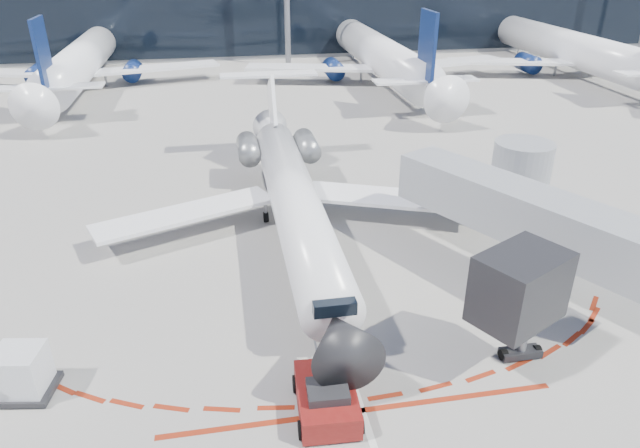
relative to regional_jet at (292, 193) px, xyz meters
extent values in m
plane|color=slate|center=(0.51, -2.54, -2.23)|extent=(260.00, 260.00, 0.00)
cube|color=silver|center=(0.51, -0.54, -2.23)|extent=(0.25, 40.00, 0.01)
cube|color=maroon|center=(0.51, -14.04, -2.23)|extent=(14.00, 0.25, 0.01)
cube|color=gray|center=(0.51, 62.46, 2.77)|extent=(150.00, 24.00, 10.00)
cube|color=black|center=(0.51, 50.41, 2.77)|extent=(150.00, 0.20, 9.00)
cube|color=#93969B|center=(9.51, -7.04, 1.37)|extent=(8.22, 12.61, 2.30)
cube|color=black|center=(6.46, -12.78, 1.37)|extent=(3.86, 3.44, 2.60)
cylinder|color=gray|center=(7.26, -12.38, -1.03)|extent=(0.36, 0.36, 2.40)
cube|color=black|center=(7.26, -12.38, -2.01)|extent=(1.60, 0.60, 0.30)
cylinder|color=#93969B|center=(12.56, -1.30, 0.17)|extent=(3.20, 3.20, 4.80)
cylinder|color=black|center=(12.56, -1.30, -1.98)|extent=(4.00, 4.00, 0.50)
cylinder|color=white|center=(0.00, -1.10, -0.03)|extent=(2.53, 20.61, 2.53)
cone|color=black|center=(0.00, -12.71, -0.03)|extent=(2.53, 2.62, 2.53)
cone|color=white|center=(0.00, 10.89, -0.03)|extent=(2.53, 3.37, 2.53)
cube|color=black|center=(0.00, -11.22, 0.48)|extent=(1.59, 1.31, 0.52)
cube|color=white|center=(-5.81, 0.31, -0.87)|extent=(10.03, 5.95, 0.29)
cube|color=white|center=(5.81, 0.31, -0.87)|extent=(10.03, 5.95, 0.29)
cube|color=white|center=(0.00, 9.95, 2.22)|extent=(0.23, 4.40, 4.47)
cube|color=white|center=(0.00, 11.92, 3.90)|extent=(6.74, 1.50, 0.15)
cylinder|color=slate|center=(-1.92, 7.14, 0.20)|extent=(1.41, 3.18, 1.41)
cylinder|color=slate|center=(1.92, 7.14, 0.20)|extent=(1.41, 3.18, 1.41)
cylinder|color=black|center=(0.00, -9.72, -1.97)|extent=(0.21, 0.52, 0.52)
cylinder|color=black|center=(-1.41, 1.24, -1.93)|extent=(0.28, 0.60, 0.60)
cylinder|color=black|center=(1.41, 1.24, -1.93)|extent=(0.28, 0.60, 0.60)
cylinder|color=gray|center=(0.00, -9.72, -1.72)|extent=(0.17, 0.17, 1.03)
cube|color=#600F0D|center=(-0.70, -13.80, -1.69)|extent=(2.13, 3.25, 0.89)
cube|color=black|center=(-0.72, -14.10, -1.10)|extent=(1.44, 1.25, 0.35)
cylinder|color=gray|center=(-0.59, -11.63, -1.89)|extent=(0.23, 2.57, 0.10)
cylinder|color=black|center=(-1.69, -14.84, -1.92)|extent=(0.31, 0.64, 0.63)
cylinder|color=black|center=(0.18, -14.93, -1.92)|extent=(0.31, 0.64, 0.63)
cylinder|color=black|center=(-1.58, -12.67, -1.92)|extent=(0.31, 0.64, 0.63)
cylinder|color=black|center=(0.29, -12.77, -1.92)|extent=(0.31, 0.64, 0.63)
cube|color=black|center=(-11.14, -11.09, -2.05)|extent=(2.24, 2.00, 0.22)
cube|color=silver|center=(-11.14, -11.09, -1.16)|extent=(1.82, 1.73, 1.60)
cylinder|color=black|center=(-10.46, -11.86, -2.13)|extent=(0.13, 0.21, 0.20)
cylinder|color=black|center=(-11.83, -10.32, -2.13)|extent=(0.13, 0.21, 0.20)
cylinder|color=black|center=(-10.25, -10.58, -2.13)|extent=(0.13, 0.21, 0.20)
camera|label=1|loc=(-3.51, -28.30, 12.44)|focal=32.00mm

